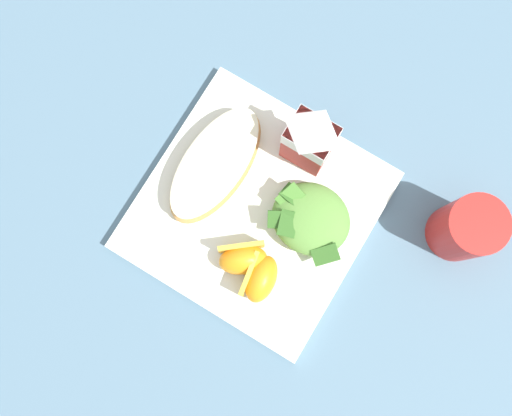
# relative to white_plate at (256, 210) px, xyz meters

# --- Properties ---
(ground) EXTENTS (3.00, 3.00, 0.00)m
(ground) POSITION_rel_white_plate_xyz_m (0.00, 0.00, -0.01)
(ground) COLOR slate
(white_plate) EXTENTS (0.28, 0.28, 0.02)m
(white_plate) POSITION_rel_white_plate_xyz_m (0.00, 0.00, 0.00)
(white_plate) COLOR white
(white_plate) RESTS_ON ground
(cheesy_pizza_bread) EXTENTS (0.09, 0.17, 0.04)m
(cheesy_pizza_bread) POSITION_rel_white_plate_xyz_m (-0.07, 0.02, 0.03)
(cheesy_pizza_bread) COLOR tan
(cheesy_pizza_bread) RESTS_ON white_plate
(green_salad_pile) EXTENTS (0.11, 0.09, 0.04)m
(green_salad_pile) POSITION_rel_white_plate_xyz_m (0.07, 0.02, 0.03)
(green_salad_pile) COLOR #5B8E3D
(green_salad_pile) RESTS_ON white_plate
(milk_carton) EXTENTS (0.06, 0.04, 0.11)m
(milk_carton) POSITION_rel_white_plate_xyz_m (0.02, 0.10, 0.07)
(milk_carton) COLOR #B7332D
(milk_carton) RESTS_ON white_plate
(orange_wedge_front) EXTENTS (0.07, 0.07, 0.04)m
(orange_wedge_front) POSITION_rel_white_plate_xyz_m (0.02, -0.06, 0.03)
(orange_wedge_front) COLOR orange
(orange_wedge_front) RESTS_ON white_plate
(orange_wedge_middle) EXTENTS (0.05, 0.07, 0.04)m
(orange_wedge_middle) POSITION_rel_white_plate_xyz_m (0.05, -0.07, 0.03)
(orange_wedge_middle) COLOR orange
(orange_wedge_middle) RESTS_ON white_plate
(drinking_red_cup) EXTENTS (0.07, 0.07, 0.10)m
(drinking_red_cup) POSITION_rel_white_plate_xyz_m (0.23, 0.11, 0.04)
(drinking_red_cup) COLOR red
(drinking_red_cup) RESTS_ON ground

